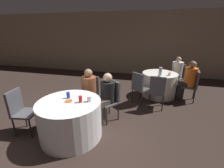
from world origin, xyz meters
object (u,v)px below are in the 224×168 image
(chair_far_southwest, at_px, (139,86))
(person_white_shirt, at_px, (175,74))
(table_near, at_px, (71,119))
(soda_can_blue, at_px, (68,95))
(person_floral_shirt, at_px, (88,92))
(table_far, at_px, (159,84))
(chair_far_northeast, at_px, (178,75))
(chair_far_south, at_px, (157,90))
(bottle_far, at_px, (160,72))
(person_black_shirt, at_px, (105,98))
(pizza_plate_near, at_px, (69,101))
(chair_near_north, at_px, (91,91))
(chair_far_east, at_px, (193,83))
(chair_near_west, at_px, (20,108))
(person_orange_shirt, at_px, (187,81))
(soda_can_red, at_px, (80,99))
(chair_near_northeast, at_px, (111,97))

(chair_far_southwest, height_order, person_white_shirt, person_white_shirt)
(table_near, relative_size, soda_can_blue, 9.76)
(person_white_shirt, bearing_deg, person_floral_shirt, 87.78)
(chair_far_southwest, distance_m, soda_can_blue, 2.04)
(table_far, height_order, chair_far_northeast, chair_far_northeast)
(chair_far_south, height_order, bottle_far, bottle_far)
(person_black_shirt, distance_m, pizza_plate_near, 0.86)
(chair_near_north, distance_m, chair_far_east, 2.94)
(table_near, relative_size, chair_near_west, 1.30)
(person_white_shirt, distance_m, pizza_plate_near, 3.82)
(chair_far_northeast, xyz_separation_m, person_orange_shirt, (0.11, -0.84, 0.05))
(person_orange_shirt, bearing_deg, chair_far_south, 143.83)
(chair_near_west, height_order, chair_far_south, same)
(table_far, distance_m, chair_near_north, 2.27)
(chair_near_west, xyz_separation_m, chair_near_north, (1.03, 1.15, 0.00))
(table_near, xyz_separation_m, pizza_plate_near, (-0.00, -0.00, 0.38))
(chair_near_north, relative_size, soda_can_red, 7.51)
(person_white_shirt, height_order, pizza_plate_near, person_white_shirt)
(table_near, xyz_separation_m, person_white_shirt, (2.29, 3.05, 0.23))
(person_white_shirt, relative_size, person_orange_shirt, 0.98)
(chair_far_east, xyz_separation_m, chair_far_northeast, (-0.27, 0.88, 0.00))
(chair_near_northeast, relative_size, chair_far_southwest, 1.00)
(chair_far_northeast, relative_size, person_black_shirt, 0.81)
(person_orange_shirt, height_order, person_floral_shirt, person_orange_shirt)
(table_far, height_order, pizza_plate_near, pizza_plate_near)
(table_near, bearing_deg, chair_far_east, 40.56)
(chair_near_west, relative_size, chair_far_south, 1.00)
(chair_near_west, bearing_deg, chair_near_north, 130.21)
(chair_near_northeast, xyz_separation_m, soda_can_blue, (-0.69, -0.67, 0.26))
(person_black_shirt, bearing_deg, pizza_plate_near, 89.99)
(table_far, xyz_separation_m, chair_far_east, (0.93, -0.19, 0.18))
(table_far, distance_m, chair_far_east, 0.96)
(chair_near_northeast, distance_m, soda_can_red, 0.90)
(chair_near_north, distance_m, soda_can_red, 1.03)
(chair_far_east, relative_size, chair_far_south, 1.00)
(chair_near_west, relative_size, person_orange_shirt, 0.77)
(chair_near_west, distance_m, person_white_shirt, 4.58)
(chair_far_northeast, bearing_deg, pizza_plate_near, 96.44)
(chair_far_southwest, bearing_deg, chair_far_northeast, 86.61)
(chair_far_southwest, relative_size, person_white_shirt, 0.78)
(person_black_shirt, relative_size, pizza_plate_near, 5.42)
(chair_far_east, bearing_deg, bottle_far, 110.88)
(table_near, height_order, table_far, same)
(chair_far_northeast, distance_m, person_orange_shirt, 0.85)
(person_white_shirt, bearing_deg, chair_near_north, 85.66)
(person_orange_shirt, height_order, soda_can_red, person_orange_shirt)
(person_orange_shirt, distance_m, bottle_far, 0.86)
(table_far, xyz_separation_m, person_floral_shirt, (-1.72, -1.63, 0.22))
(chair_far_northeast, relative_size, soda_can_red, 7.51)
(chair_near_northeast, xyz_separation_m, chair_far_east, (2.07, 1.48, 0.00))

